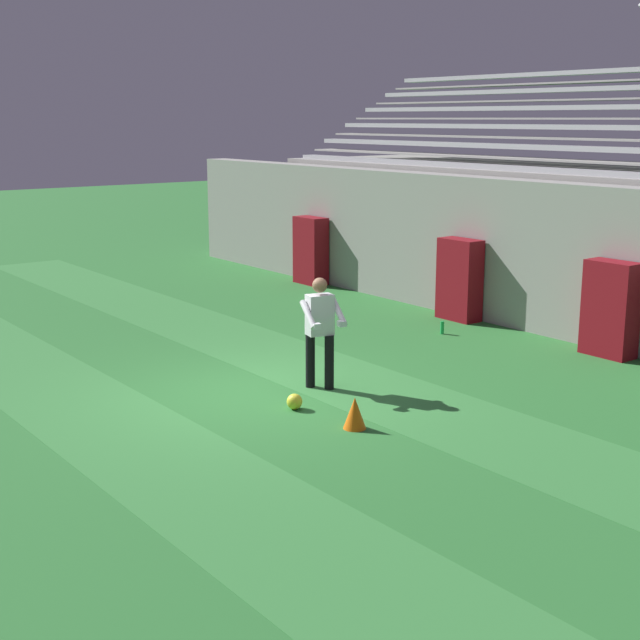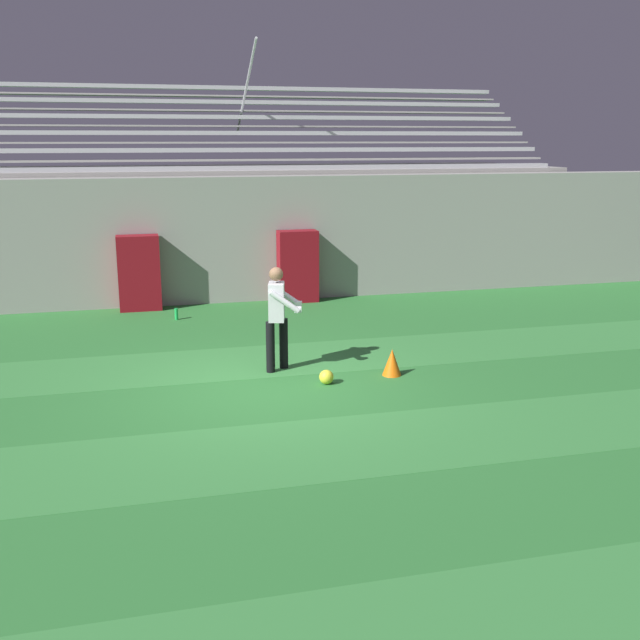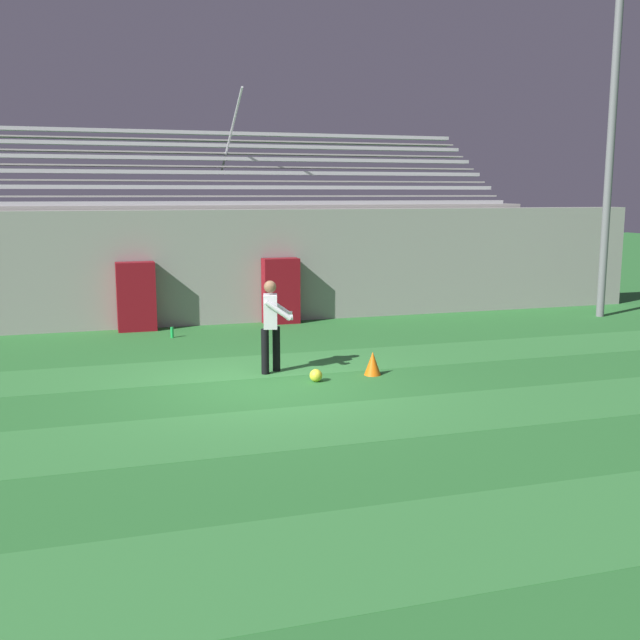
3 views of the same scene
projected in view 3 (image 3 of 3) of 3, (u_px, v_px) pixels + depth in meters
The scene contains 13 objects.
ground_plane at pixel (268, 386), 12.53m from camera, with size 80.00×80.00×0.00m, color #2D7533.
turf_stripe_near at pixel (417, 545), 6.88m from camera, with size 28.00×1.87×0.01m, color #38843D.
turf_stripe_mid at pixel (305, 425), 10.41m from camera, with size 28.00×1.87×0.01m, color #38843D.
turf_stripe_far at pixel (249, 367), 13.94m from camera, with size 28.00×1.87×0.01m, color #38843D.
back_wall at pixel (206, 267), 18.42m from camera, with size 24.00×0.60×2.80m, color #999691.
padding_pillar_gate_left at pixel (136, 297), 17.49m from camera, with size 0.89×0.44×1.62m, color maroon.
padding_pillar_gate_right at pixel (281, 291), 18.50m from camera, with size 0.89×0.44×1.62m, color maroon.
bleacher_stand at pixel (192, 254), 20.93m from camera, with size 18.00×4.75×5.83m.
floodlight_pole at pixel (615, 77), 18.65m from camera, with size 0.90×0.36×9.85m.
goalkeeper at pixel (271, 320), 13.34m from camera, with size 0.65×0.67×1.67m.
soccer_ball at pixel (316, 375), 12.82m from camera, with size 0.22×0.22×0.22m, color yellow.
traffic_cone at pixel (373, 363), 13.29m from camera, with size 0.30×0.30×0.42m, color orange.
water_bottle at pixel (172, 332), 16.74m from camera, with size 0.07×0.07×0.24m, color green.
Camera 3 is at (-2.75, -11.88, 3.19)m, focal length 42.00 mm.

